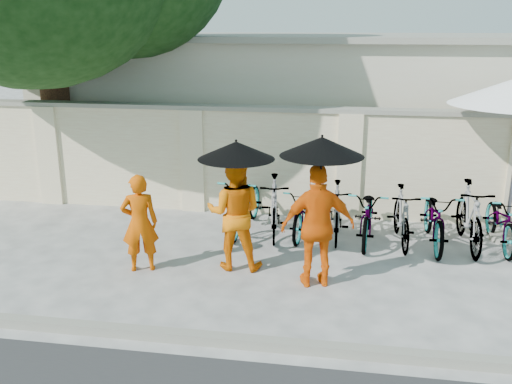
# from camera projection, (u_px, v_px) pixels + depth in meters

# --- Properties ---
(ground) EXTENTS (80.00, 80.00, 0.00)m
(ground) POSITION_uv_depth(u_px,v_px,m) (205.00, 279.00, 8.30)
(ground) COLOR beige
(kerb) EXTENTS (40.00, 0.16, 0.12)m
(kerb) POSITION_uv_depth(u_px,v_px,m) (170.00, 335.00, 6.67)
(kerb) COLOR gray
(kerb) RESTS_ON ground
(compound_wall) EXTENTS (20.00, 0.30, 2.00)m
(compound_wall) POSITION_uv_depth(u_px,v_px,m) (296.00, 164.00, 10.89)
(compound_wall) COLOR #EFE7BD
(compound_wall) RESTS_ON ground
(building_behind) EXTENTS (14.00, 6.00, 3.20)m
(building_behind) POSITION_uv_depth(u_px,v_px,m) (351.00, 106.00, 14.16)
(building_behind) COLOR #C1B99C
(building_behind) RESTS_ON ground
(monk_left) EXTENTS (0.63, 0.52, 1.48)m
(monk_left) POSITION_uv_depth(u_px,v_px,m) (140.00, 223.00, 8.40)
(monk_left) COLOR #D04E02
(monk_left) RESTS_ON ground
(monk_center) EXTENTS (0.87, 0.69, 1.74)m
(monk_center) POSITION_uv_depth(u_px,v_px,m) (235.00, 213.00, 8.46)
(monk_center) COLOR orange
(monk_center) RESTS_ON ground
(parasol_center) EXTENTS (1.11, 1.11, 0.98)m
(parasol_center) POSITION_uv_depth(u_px,v_px,m) (236.00, 150.00, 8.10)
(parasol_center) COLOR black
(parasol_center) RESTS_ON ground
(monk_right) EXTENTS (1.10, 0.68, 1.75)m
(monk_right) POSITION_uv_depth(u_px,v_px,m) (318.00, 226.00, 7.87)
(monk_right) COLOR #EF5E08
(monk_right) RESTS_ON ground
(parasol_right) EXTENTS (1.12, 1.12, 1.16)m
(parasol_right) POSITION_uv_depth(u_px,v_px,m) (322.00, 146.00, 7.47)
(parasol_right) COLOR black
(parasol_right) RESTS_ON ground
(bike_0) EXTENTS (0.85, 1.98, 1.01)m
(bike_0) POSITION_uv_depth(u_px,v_px,m) (245.00, 203.00, 10.11)
(bike_0) COLOR slate
(bike_0) RESTS_ON ground
(bike_1) EXTENTS (0.69, 1.75, 1.03)m
(bike_1) POSITION_uv_depth(u_px,v_px,m) (274.00, 207.00, 9.90)
(bike_1) COLOR slate
(bike_1) RESTS_ON ground
(bike_2) EXTENTS (0.80, 1.74, 0.88)m
(bike_2) POSITION_uv_depth(u_px,v_px,m) (305.00, 211.00, 9.92)
(bike_2) COLOR slate
(bike_2) RESTS_ON ground
(bike_3) EXTENTS (0.50, 1.60, 0.96)m
(bike_3) POSITION_uv_depth(u_px,v_px,m) (337.00, 211.00, 9.77)
(bike_3) COLOR slate
(bike_3) RESTS_ON ground
(bike_4) EXTENTS (0.78, 1.86, 0.95)m
(bike_4) POSITION_uv_depth(u_px,v_px,m) (369.00, 214.00, 9.62)
(bike_4) COLOR slate
(bike_4) RESTS_ON ground
(bike_5) EXTENTS (0.55, 1.63, 0.96)m
(bike_5) POSITION_uv_depth(u_px,v_px,m) (402.00, 216.00, 9.49)
(bike_5) COLOR slate
(bike_5) RESTS_ON ground
(bike_6) EXTENTS (0.67, 1.88, 0.98)m
(bike_6) POSITION_uv_depth(u_px,v_px,m) (435.00, 217.00, 9.42)
(bike_6) COLOR slate
(bike_6) RESTS_ON ground
(bike_7) EXTENTS (0.56, 1.82, 1.09)m
(bike_7) POSITION_uv_depth(u_px,v_px,m) (469.00, 216.00, 9.31)
(bike_7) COLOR slate
(bike_7) RESTS_ON ground
(bike_8) EXTENTS (0.65, 1.75, 0.91)m
(bike_8) POSITION_uv_depth(u_px,v_px,m) (502.00, 220.00, 9.37)
(bike_8) COLOR slate
(bike_8) RESTS_ON ground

